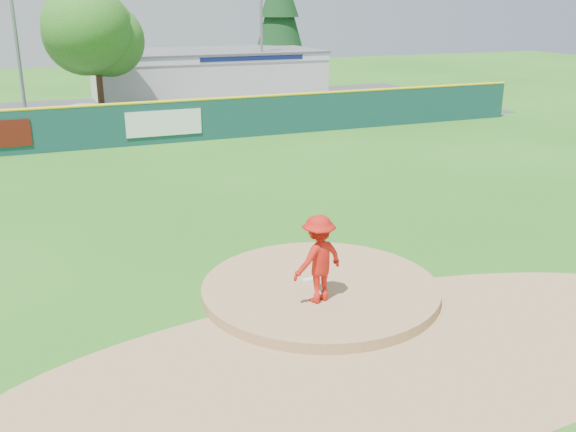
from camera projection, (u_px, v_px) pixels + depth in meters
name	position (u px, v px, depth m)	size (l,w,h in m)	color
ground	(320.00, 294.00, 14.95)	(120.00, 120.00, 0.00)	#286B19
pitchers_mound	(320.00, 294.00, 14.95)	(5.50, 5.50, 0.50)	#9E774C
pitching_rubber	(315.00, 279.00, 15.13)	(0.60, 0.15, 0.04)	white
infield_dirt_arc	(385.00, 356.00, 12.31)	(15.40, 15.40, 0.01)	#9E774C
parking_lot	(133.00, 114.00, 38.69)	(44.00, 16.00, 0.02)	#38383A
pitcher	(318.00, 259.00, 13.77)	(1.27, 0.73, 1.96)	red
van	(94.00, 116.00, 33.95)	(2.27, 4.93, 1.37)	white
pool_building_grp	(207.00, 74.00, 44.68)	(15.20, 8.20, 3.31)	silver
fence_banners	(80.00, 129.00, 29.05)	(11.31, 0.04, 1.20)	#55130C
outfield_fence	(162.00, 121.00, 30.43)	(40.00, 0.14, 2.07)	#123D3C
deciduous_tree	(96.00, 39.00, 34.78)	(5.60, 5.60, 7.36)	#382314
conifer_tree	(279.00, 14.00, 49.46)	(4.40, 4.40, 9.50)	#382314
light_pole_left	(12.00, 10.00, 34.64)	(1.75, 0.25, 11.00)	gray
light_pole_right	(261.00, 17.00, 41.88)	(1.75, 0.25, 10.00)	gray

